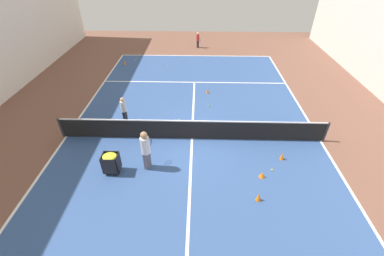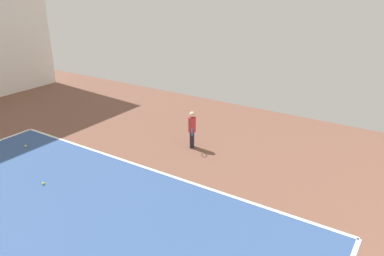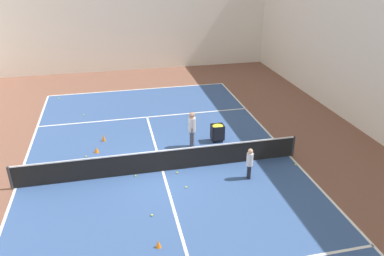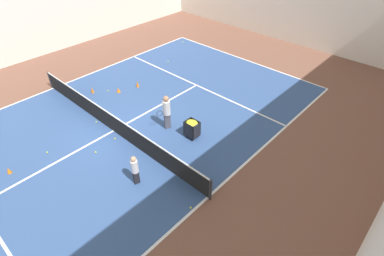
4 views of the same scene
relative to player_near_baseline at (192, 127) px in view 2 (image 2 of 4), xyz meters
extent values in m
cube|color=white|center=(0.15, 1.89, -0.69)|extent=(11.10, 0.10, 0.00)
cube|color=black|center=(0.01, -0.01, -0.42)|extent=(0.18, 0.22, 0.54)
cylinder|color=#B22D2D|center=(0.01, -0.01, 0.09)|extent=(0.32, 0.32, 0.48)
sphere|color=beige|center=(0.01, -0.01, 0.43)|extent=(0.18, 0.18, 0.18)
torus|color=#2D478C|center=(-0.16, 0.24, -0.03)|extent=(0.14, 0.27, 0.28)
sphere|color=yellow|center=(2.02, 4.09, -0.66)|extent=(0.07, 0.07, 0.07)
sphere|color=yellow|center=(4.51, 2.90, -0.66)|extent=(0.07, 0.07, 0.07)
camera|label=1|loc=(-0.09, 20.82, 6.24)|focal=24.00mm
camera|label=2|loc=(-5.94, 9.14, 4.39)|focal=35.00mm
camera|label=3|loc=(-1.53, -0.80, 7.30)|focal=35.00mm
camera|label=4|loc=(9.89, 6.67, 7.66)|focal=28.00mm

